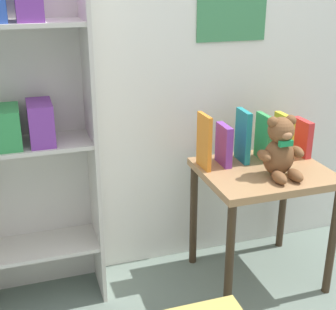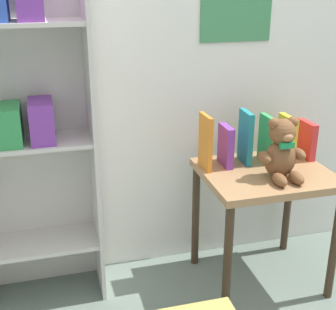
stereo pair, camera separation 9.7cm
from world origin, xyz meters
TOP-DOWN VIEW (x-y plane):
  - wall_back at (0.00, 1.27)m, footprint 4.80×0.07m
  - bookshelf_side at (-0.89, 1.12)m, footprint 0.58×0.28m
  - display_table at (0.20, 0.91)m, footprint 0.61×0.51m
  - teddy_bear at (0.22, 0.83)m, footprint 0.22×0.20m
  - book_standing_orange at (-0.08, 1.02)m, footprint 0.03×0.14m
  - book_standing_purple at (0.03, 1.03)m, footprint 0.04×0.14m
  - book_standing_teal at (0.14, 1.05)m, footprint 0.03×0.14m
  - book_standing_green at (0.25, 1.04)m, footprint 0.03×0.14m
  - book_standing_yellow at (0.36, 1.03)m, footprint 0.03×0.15m
  - book_standing_red at (0.47, 1.03)m, footprint 0.04×0.14m

SIDE VIEW (x-z plane):
  - display_table at x=0.20m, z-range 0.21..0.83m
  - book_standing_red at x=0.47m, z-range 0.61..0.81m
  - book_standing_purple at x=0.03m, z-range 0.61..0.82m
  - book_standing_yellow at x=0.36m, z-range 0.61..0.84m
  - book_standing_green at x=0.25m, z-range 0.61..0.85m
  - teddy_bear at x=0.22m, z-range 0.60..0.89m
  - book_standing_teal at x=0.14m, z-range 0.61..0.88m
  - book_standing_orange at x=-0.08m, z-range 0.61..0.88m
  - bookshelf_side at x=-0.89m, z-range 0.09..1.70m
  - wall_back at x=0.00m, z-range 0.00..2.50m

